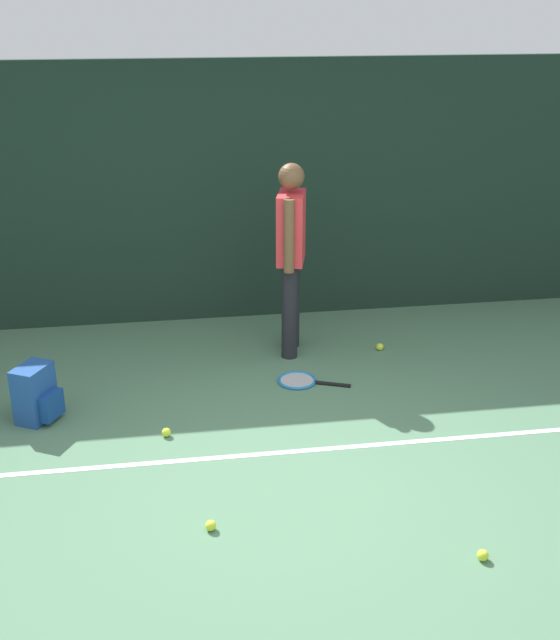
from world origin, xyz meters
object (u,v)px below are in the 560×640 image
at_px(tennis_player, 291,248).
at_px(tennis_ball_by_fence, 211,525).
at_px(tennis_ball_near_player, 166,432).
at_px(backpack, 36,394).
at_px(tennis_racket, 300,381).
at_px(tennis_ball_far_left, 483,555).
at_px(tennis_ball_mid_court, 380,347).

bearing_deg(tennis_player, tennis_ball_by_fence, 174.36).
xyz_separation_m(tennis_player, tennis_ball_near_player, (-1.14, -1.34, -0.93)).
bearing_deg(backpack, tennis_ball_near_player, -84.79).
height_order(tennis_player, tennis_racket, tennis_player).
bearing_deg(tennis_ball_near_player, backpack, 157.12).
bearing_deg(tennis_ball_far_left, tennis_ball_by_fence, 161.53).
height_order(tennis_ball_mid_court, tennis_ball_far_left, same).
bearing_deg(tennis_ball_mid_court, backpack, -164.01).
xyz_separation_m(tennis_racket, tennis_ball_far_left, (0.64, -2.35, 0.02)).
distance_m(tennis_player, tennis_ball_far_left, 3.18).
relative_size(tennis_racket, backpack, 1.44).
distance_m(tennis_ball_near_player, tennis_ball_mid_court, 2.30).
bearing_deg(tennis_ball_mid_court, tennis_ball_by_fence, -125.63).
height_order(tennis_ball_near_player, tennis_ball_mid_court, same).
bearing_deg(backpack, tennis_ball_mid_court, -45.92).
relative_size(backpack, tennis_ball_mid_court, 6.67).
xyz_separation_m(tennis_ball_by_fence, tennis_ball_mid_court, (1.70, 2.37, 0.00)).
relative_size(backpack, tennis_ball_by_fence, 6.67).
bearing_deg(tennis_racket, tennis_ball_near_player, 54.27).
bearing_deg(tennis_ball_mid_court, tennis_racket, -147.77).
height_order(tennis_ball_by_fence, tennis_ball_far_left, same).
height_order(tennis_player, tennis_ball_mid_court, tennis_player).
distance_m(backpack, tennis_ball_mid_court, 3.01).
distance_m(tennis_ball_mid_court, tennis_ball_far_left, 2.88).
bearing_deg(tennis_ball_near_player, tennis_player, 49.62).
relative_size(tennis_player, backpack, 3.86).
xyz_separation_m(tennis_racket, tennis_ball_mid_court, (0.82, 0.52, 0.02)).
height_order(tennis_player, backpack, tennis_player).
xyz_separation_m(tennis_racket, backpack, (-2.07, -0.31, 0.20)).
height_order(backpack, tennis_ball_by_fence, backpack).
height_order(tennis_racket, tennis_ball_near_player, tennis_ball_near_player).
height_order(tennis_ball_near_player, tennis_ball_by_fence, same).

